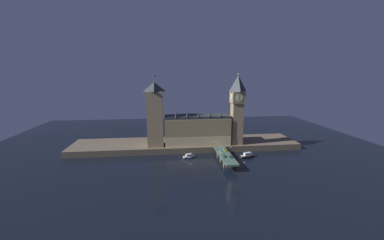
# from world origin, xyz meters

# --- Properties ---
(ground_plane) EXTENTS (400.00, 400.00, 0.00)m
(ground_plane) POSITION_xyz_m (0.00, 0.00, 0.00)
(ground_plane) COLOR black
(embankment) EXTENTS (220.00, 42.00, 5.78)m
(embankment) POSITION_xyz_m (0.00, 39.00, 2.89)
(embankment) COLOR brown
(embankment) RESTS_ON ground_plane
(parliament_hall) EXTENTS (61.50, 22.52, 33.58)m
(parliament_hall) POSITION_xyz_m (10.27, 31.58, 19.71)
(parliament_hall) COLOR #9E845B
(parliament_hall) RESTS_ON embankment
(clock_tower) EXTENTS (12.52, 12.63, 67.02)m
(clock_tower) POSITION_xyz_m (47.70, 26.59, 41.21)
(clock_tower) COLOR #9E845B
(clock_tower) RESTS_ON embankment
(victoria_tower) EXTENTS (14.62, 14.62, 65.27)m
(victoria_tower) POSITION_xyz_m (-29.23, 28.66, 35.55)
(victoria_tower) COLOR #9E845B
(victoria_tower) RESTS_ON embankment
(bridge) EXTENTS (10.13, 46.00, 6.39)m
(bridge) POSITION_xyz_m (29.12, -5.00, 4.45)
(bridge) COLOR #476656
(bridge) RESTS_ON ground_plane
(car_northbound_lead) EXTENTS (1.95, 3.98, 1.45)m
(car_northbound_lead) POSITION_xyz_m (26.89, 0.25, 7.07)
(car_northbound_lead) COLOR white
(car_northbound_lead) RESTS_ON bridge
(car_northbound_trail) EXTENTS (2.05, 4.62, 1.40)m
(car_northbound_trail) POSITION_xyz_m (26.89, -10.78, 7.05)
(car_northbound_trail) COLOR #235633
(car_northbound_trail) RESTS_ON bridge
(car_southbound_lead) EXTENTS (1.93, 3.85, 1.49)m
(car_southbound_lead) POSITION_xyz_m (31.35, -12.86, 7.09)
(car_southbound_lead) COLOR #235633
(car_southbound_lead) RESTS_ON bridge
(car_southbound_trail) EXTENTS (1.99, 4.34, 1.56)m
(car_southbound_trail) POSITION_xyz_m (31.35, 4.33, 7.13)
(car_southbound_trail) COLOR yellow
(car_southbound_trail) RESTS_ON bridge
(pedestrian_mid_walk) EXTENTS (0.38, 0.38, 1.77)m
(pedestrian_mid_walk) POSITION_xyz_m (33.58, -5.83, 7.33)
(pedestrian_mid_walk) COLOR black
(pedestrian_mid_walk) RESTS_ON bridge
(pedestrian_far_rail) EXTENTS (0.38, 0.38, 1.62)m
(pedestrian_far_rail) POSITION_xyz_m (24.66, 8.88, 7.25)
(pedestrian_far_rail) COLOR black
(pedestrian_far_rail) RESTS_ON bridge
(street_lamp_near) EXTENTS (1.34, 0.60, 7.08)m
(street_lamp_near) POSITION_xyz_m (24.26, -19.72, 10.82)
(street_lamp_near) COLOR #2D3333
(street_lamp_near) RESTS_ON bridge
(street_lamp_mid) EXTENTS (1.34, 0.60, 6.72)m
(street_lamp_mid) POSITION_xyz_m (33.98, -5.00, 10.60)
(street_lamp_mid) COLOR #2D3333
(street_lamp_mid) RESTS_ON bridge
(street_lamp_far) EXTENTS (1.34, 0.60, 7.22)m
(street_lamp_far) POSITION_xyz_m (24.26, 9.72, 10.90)
(street_lamp_far) COLOR #2D3333
(street_lamp_far) RESTS_ON bridge
(boat_upstream) EXTENTS (12.08, 7.49, 3.61)m
(boat_upstream) POSITION_xyz_m (-0.13, 7.80, 1.32)
(boat_upstream) COLOR white
(boat_upstream) RESTS_ON ground_plane
(boat_downstream) EXTENTS (15.46, 8.55, 4.65)m
(boat_downstream) POSITION_xyz_m (51.03, 2.66, 1.70)
(boat_downstream) COLOR #28282D
(boat_downstream) RESTS_ON ground_plane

